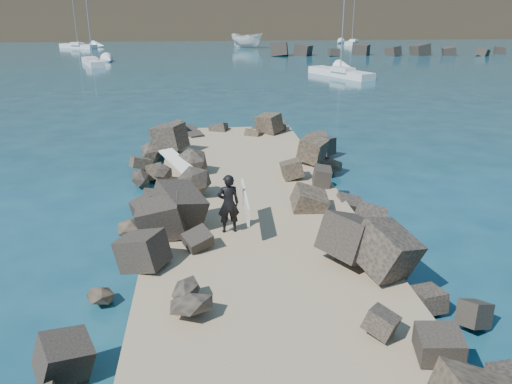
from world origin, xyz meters
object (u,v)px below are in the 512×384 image
at_px(surfer_with_board, 231,203).
at_px(sailboat_e, 78,46).
at_px(surfboard_resting, 179,166).
at_px(boat_imported, 247,40).

relative_size(surfer_with_board, sailboat_e, 0.23).
xyz_separation_m(surfboard_resting, sailboat_e, (-19.18, 70.47, -0.69)).
distance_m(surfboard_resting, sailboat_e, 73.03).
relative_size(boat_imported, sailboat_e, 0.71).
height_order(boat_imported, sailboat_e, sailboat_e).
bearing_deg(surfer_with_board, sailboat_e, 105.41).
bearing_deg(boat_imported, surfboard_resting, -143.32).
height_order(surfboard_resting, boat_imported, boat_imported).
relative_size(surfboard_resting, sailboat_e, 0.25).
bearing_deg(sailboat_e, surfer_with_board, -74.59).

